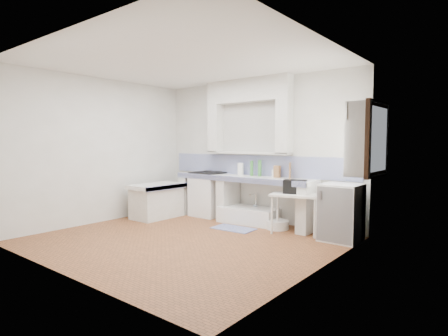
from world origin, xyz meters
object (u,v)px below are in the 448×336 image
Objects in this scene: stove at (208,195)px; fridge at (341,212)px; sink at (249,216)px; side_table at (295,214)px.

fridge is (2.95, -0.19, 0.00)m from stove.
sink is at bearing -1.57° from stove.
stove is 0.79× the size of sink.
side_table is at bearing -175.98° from fridge.
stove is at bearing 175.83° from fridge.
fridge reaches higher than sink.
side_table is 0.79m from fridge.
side_table is (1.11, -0.23, 0.20)m from sink.
side_table reaches higher than sink.
sink is at bearing 153.55° from side_table.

